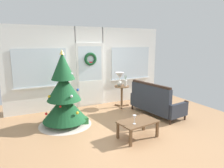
# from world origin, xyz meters

# --- Properties ---
(ground_plane) EXTENTS (6.76, 6.76, 0.00)m
(ground_plane) POSITION_xyz_m (0.00, 0.00, 0.00)
(ground_plane) COLOR #AD7F56
(back_wall_with_door) EXTENTS (5.20, 0.19, 2.55)m
(back_wall_with_door) POSITION_xyz_m (0.00, 2.08, 1.28)
(back_wall_with_door) COLOR white
(back_wall_with_door) RESTS_ON ground
(christmas_tree) EXTENTS (1.33, 1.33, 1.91)m
(christmas_tree) POSITION_xyz_m (-1.16, 0.81, 0.70)
(christmas_tree) COLOR #4C331E
(christmas_tree) RESTS_ON ground
(settee_sofa) EXTENTS (0.92, 1.70, 0.96)m
(settee_sofa) POSITION_xyz_m (1.33, 0.37, 0.38)
(settee_sofa) COLOR black
(settee_sofa) RESTS_ON ground
(side_table) EXTENTS (0.50, 0.48, 0.69)m
(side_table) POSITION_xyz_m (0.86, 1.46, 0.49)
(side_table) COLOR brown
(side_table) RESTS_ON ground
(table_lamp) EXTENTS (0.28, 0.28, 0.44)m
(table_lamp) POSITION_xyz_m (0.80, 1.50, 0.98)
(table_lamp) COLOR silver
(table_lamp) RESTS_ON side_table
(flower_vase) EXTENTS (0.11, 0.10, 0.35)m
(flower_vase) POSITION_xyz_m (0.96, 1.40, 0.81)
(flower_vase) COLOR beige
(flower_vase) RESTS_ON side_table
(coffee_table) EXTENTS (0.90, 0.63, 0.38)m
(coffee_table) POSITION_xyz_m (0.10, -0.63, 0.33)
(coffee_table) COLOR brown
(coffee_table) RESTS_ON ground
(wine_glass) EXTENTS (0.08, 0.08, 0.20)m
(wine_glass) POSITION_xyz_m (-0.05, -0.73, 0.53)
(wine_glass) COLOR silver
(wine_glass) RESTS_ON coffee_table
(gift_box) EXTENTS (0.18, 0.16, 0.18)m
(gift_box) POSITION_xyz_m (-0.72, 0.61, 0.09)
(gift_box) COLOR #266633
(gift_box) RESTS_ON ground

